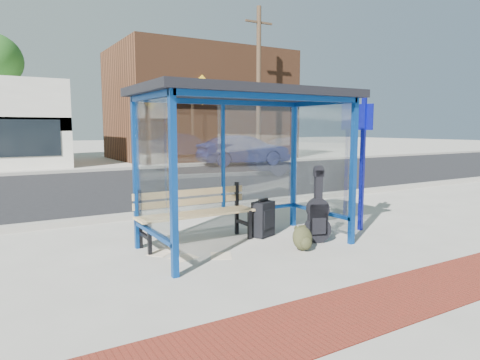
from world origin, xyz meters
TOP-DOWN VIEW (x-y plane):
  - ground at (0.00, 0.00)m, footprint 120.00×120.00m
  - brick_paver_strip at (0.00, -2.60)m, footprint 60.00×1.00m
  - curb_near at (0.00, 2.90)m, footprint 60.00×0.25m
  - street_asphalt at (0.00, 8.00)m, footprint 60.00×10.00m
  - curb_far at (0.00, 13.10)m, footprint 60.00×0.25m
  - far_sidewalk at (0.00, 15.00)m, footprint 60.00×4.00m
  - bus_shelter at (0.00, 0.07)m, footprint 3.30×1.80m
  - storefront_brown at (8.00, 18.49)m, footprint 10.00×7.08m
  - tree_right at (12.50, 22.00)m, footprint 3.60×3.60m
  - utility_pole_east at (9.00, 13.40)m, footprint 1.60×0.24m
  - bench at (-0.60, 0.59)m, footprint 1.94×0.48m
  - guitar_bag at (1.09, -0.41)m, footprint 0.45×0.27m
  - suitcase at (0.55, 0.35)m, footprint 0.44×0.36m
  - backpack at (0.60, -0.65)m, footprint 0.35×0.32m
  - sign_post at (2.35, -0.14)m, footprint 0.14×0.30m
  - newspaper_a at (-1.30, 0.32)m, footprint 0.45×0.44m
  - newspaper_b at (-1.10, -0.08)m, footprint 0.41×0.35m
  - newspaper_c at (-0.60, -0.26)m, footprint 0.43×0.46m
  - parked_car at (7.49, 12.43)m, footprint 4.60×2.04m
  - fire_hydrant at (10.85, 13.42)m, footprint 0.29×0.19m

SIDE VIEW (x-z plane):
  - ground at x=0.00m, z-range 0.00..0.00m
  - street_asphalt at x=0.00m, z-range 0.00..0.00m
  - newspaper_a at x=-1.30m, z-range 0.00..0.01m
  - newspaper_b at x=-1.10m, z-range 0.00..0.01m
  - newspaper_c at x=-0.60m, z-range 0.00..0.01m
  - far_sidewalk at x=0.00m, z-range 0.00..0.01m
  - brick_paver_strip at x=0.00m, z-range 0.00..0.01m
  - curb_near at x=0.00m, z-range 0.00..0.12m
  - curb_far at x=0.00m, z-range 0.00..0.12m
  - backpack at x=0.60m, z-range -0.01..0.37m
  - suitcase at x=0.55m, z-range -0.02..0.63m
  - fire_hydrant at x=10.85m, z-range 0.03..0.68m
  - guitar_bag at x=1.09m, z-range -0.16..1.02m
  - bench at x=-0.60m, z-range 0.06..0.97m
  - parked_car at x=7.49m, z-range 0.00..1.47m
  - sign_post at x=2.35m, z-range 0.15..2.59m
  - bus_shelter at x=0.00m, z-range 0.86..3.28m
  - storefront_brown at x=8.00m, z-range 0.00..6.40m
  - utility_pole_east at x=9.00m, z-range 0.11..8.11m
  - tree_right at x=12.50m, z-range 1.94..8.97m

